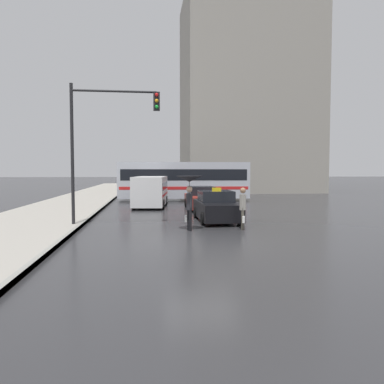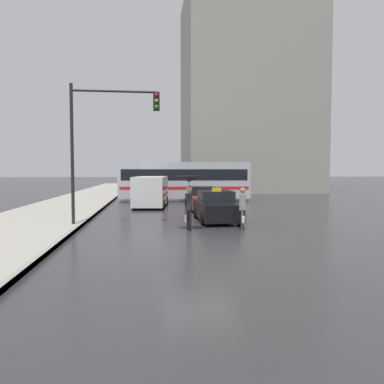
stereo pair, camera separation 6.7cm
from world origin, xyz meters
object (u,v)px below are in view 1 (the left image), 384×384
pedestrian_with_umbrella (189,185)px  traffic_light (106,129)px  sedan_red (201,199)px  pedestrian_man (243,206)px  city_bus (184,179)px  taxi (216,207)px  ambulance_van (151,190)px

pedestrian_with_umbrella → traffic_light: (-3.51, 1.41, 2.46)m
sedan_red → pedestrian_man: (0.51, -8.69, 0.35)m
sedan_red → pedestrian_man: bearing=93.4°
city_bus → traffic_light: (-4.78, -14.23, 2.56)m
taxi → city_bus: size_ratio=0.40×
taxi → pedestrian_with_umbrella: 3.51m
city_bus → traffic_light: bearing=164.8°
taxi → sedan_red: 5.87m
taxi → pedestrian_with_umbrella: (-1.67, -2.85, 1.19)m
sedan_red → ambulance_van: ambulance_van is taller
sedan_red → taxi: bearing=89.0°
city_bus → taxi: bearing=-174.9°
taxi → pedestrian_with_umbrella: pedestrian_with_umbrella is taller
sedan_red → city_bus: size_ratio=0.42×
ambulance_van → city_bus: 5.70m
ambulance_van → pedestrian_with_umbrella: size_ratio=2.49×
taxi → traffic_light: 6.49m
pedestrian_with_umbrella → pedestrian_man: 2.44m
taxi → ambulance_van: ambulance_van is taller
sedan_red → pedestrian_man: pedestrian_man is taller
traffic_light → taxi: bearing=15.5°
sedan_red → city_bus: (-0.50, 6.92, 1.11)m
taxi → traffic_light: traffic_light is taller
ambulance_van → traffic_light: bearing=84.3°
ambulance_van → traffic_light: (-2.00, -9.29, 3.17)m
sedan_red → pedestrian_man: size_ratio=2.55×
sedan_red → traffic_light: bearing=54.2°
pedestrian_with_umbrella → pedestrian_man: pedestrian_with_umbrella is taller
ambulance_van → city_bus: bearing=-112.9°
taxi → pedestrian_with_umbrella: size_ratio=1.90×
pedestrian_with_umbrella → pedestrian_man: size_ratio=1.28×
pedestrian_man → taxi: bearing=-150.8°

